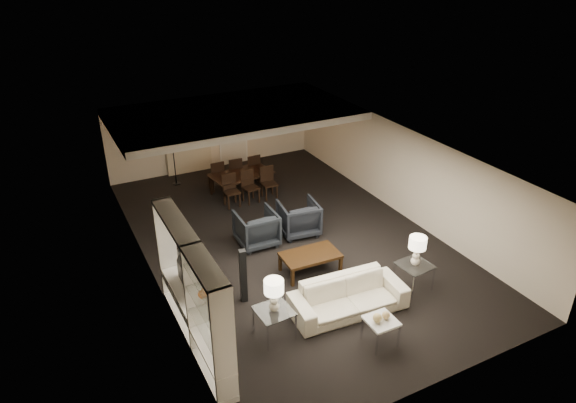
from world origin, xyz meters
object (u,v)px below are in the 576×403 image
(floor_lamp, at_px, (174,158))
(dining_table, at_px, (242,184))
(chair_nl, at_px, (232,191))
(table_lamp_left, at_px, (274,296))
(chair_nm, at_px, (251,187))
(chair_fr, at_px, (252,168))
(side_table_left, at_px, (274,323))
(vase_amber, at_px, (203,293))
(armchair_right, at_px, (298,218))
(chair_fl, at_px, (216,175))
(chair_nr, at_px, (269,183))
(table_lamp_right, at_px, (417,251))
(pendant_light, at_px, (243,128))
(armchair_left, at_px, (256,228))
(coffee_table, at_px, (310,263))
(sofa, at_px, (348,296))
(floor_speaker, at_px, (243,276))
(vase_blue, at_px, (217,339))
(television, at_px, (182,276))
(chair_fm, at_px, (234,171))
(marble_table, at_px, (380,331))
(side_table_right, at_px, (413,276))

(floor_lamp, bearing_deg, dining_table, -44.94)
(chair_nl, bearing_deg, table_lamp_left, -103.14)
(chair_nm, distance_m, chair_fr, 1.43)
(dining_table, bearing_deg, side_table_left, -114.78)
(vase_amber, bearing_deg, armchair_right, 43.41)
(chair_fl, bearing_deg, chair_nr, 131.90)
(table_lamp_right, height_order, dining_table, table_lamp_right)
(side_table_left, bearing_deg, table_lamp_right, 0.00)
(pendant_light, relative_size, armchair_left, 0.52)
(coffee_table, bearing_deg, vase_amber, -149.81)
(floor_lamp, bearing_deg, chair_nl, -65.87)
(pendant_light, xyz_separation_m, armchair_left, (-1.10, -3.32, -1.47))
(sofa, bearing_deg, floor_speaker, 148.21)
(floor_speaker, distance_m, chair_fl, 5.72)
(vase_blue, bearing_deg, chair_fr, 62.84)
(table_lamp_right, xyz_separation_m, floor_lamp, (-3.09, 7.80, -0.09))
(side_table_left, distance_m, table_lamp_left, 0.65)
(television, distance_m, vase_amber, 1.60)
(armchair_left, xyz_separation_m, chair_fm, (0.82, 3.54, 0.03))
(vase_amber, height_order, chair_fm, vase_amber)
(marble_table, relative_size, chair_fl, 0.58)
(table_lamp_right, bearing_deg, chair_fm, 102.22)
(floor_speaker, bearing_deg, chair_nm, 74.30)
(side_table_right, xyz_separation_m, chair_fm, (-1.48, 6.84, 0.17))
(chair_nl, distance_m, floor_lamp, 2.50)
(television, height_order, chair_nl, television)
(pendant_light, bearing_deg, chair_nm, -104.70)
(table_lamp_right, bearing_deg, side_table_left, 180.00)
(pendant_light, xyz_separation_m, vase_amber, (-3.61, -6.83, -0.27))
(dining_table, xyz_separation_m, chair_fl, (-0.60, 0.65, 0.16))
(coffee_table, bearing_deg, floor_lamp, 102.67)
(floor_speaker, height_order, chair_fl, floor_speaker)
(vase_amber, height_order, chair_fr, vase_amber)
(side_table_left, height_order, table_lamp_left, table_lamp_left)
(side_table_right, height_order, floor_speaker, floor_speaker)
(marble_table, bearing_deg, floor_speaker, 126.74)
(vase_amber, distance_m, chair_fr, 8.16)
(pendant_light, distance_m, marble_table, 7.91)
(marble_table, height_order, television, television)
(vase_blue, relative_size, floor_lamp, 0.10)
(coffee_table, xyz_separation_m, chair_fm, (0.22, 5.24, 0.24))
(side_table_left, bearing_deg, chair_fl, 79.10)
(pendant_light, relative_size, chair_fm, 0.54)
(coffee_table, xyz_separation_m, vase_blue, (-3.11, -2.41, 0.91))
(table_lamp_left, distance_m, chair_nl, 5.72)
(armchair_left, bearing_deg, dining_table, -104.32)
(floor_speaker, bearing_deg, table_lamp_left, -76.29)
(marble_table, bearing_deg, table_lamp_left, 147.09)
(table_lamp_left, relative_size, vase_amber, 3.80)
(pendant_light, height_order, floor_speaker, pendant_light)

